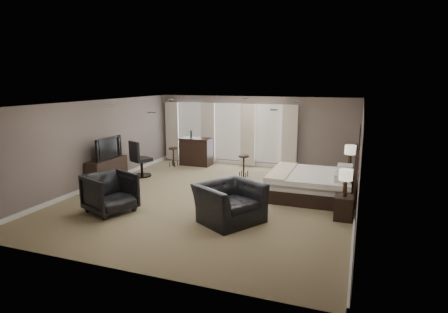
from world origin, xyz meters
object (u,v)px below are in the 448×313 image
(nightstand_far, at_px, (349,177))
(dresser, at_px, (107,172))
(desk_chair, at_px, (141,159))
(bar_stool_left, at_px, (174,157))
(lamp_near, at_px, (345,183))
(armchair_far, at_px, (110,191))
(bed, at_px, (313,172))
(nightstand_near, at_px, (344,208))
(armchair_near, at_px, (230,196))
(lamp_far, at_px, (350,157))
(tv, at_px, (106,156))
(bar_counter, at_px, (196,152))
(bar_stool_right, at_px, (244,166))

(nightstand_far, relative_size, dresser, 0.40)
(desk_chair, bearing_deg, bar_stool_left, -74.56)
(lamp_near, xyz_separation_m, dresser, (-6.92, 0.43, -0.45))
(armchair_far, bearing_deg, bed, -35.45)
(nightstand_near, relative_size, armchair_far, 0.52)
(armchair_far, relative_size, desk_chair, 0.87)
(bed, bearing_deg, armchair_near, -121.82)
(nightstand_far, relative_size, lamp_far, 0.86)
(nightstand_far, xyz_separation_m, desk_chair, (-6.56, -1.11, 0.32))
(lamp_near, distance_m, dresser, 6.95)
(tv, relative_size, bar_counter, 0.97)
(nightstand_near, distance_m, lamp_near, 0.59)
(nightstand_far, bearing_deg, armchair_near, -121.72)
(bar_counter, distance_m, desk_chair, 2.42)
(armchair_far, bearing_deg, nightstand_near, -53.20)
(nightstand_far, bearing_deg, bed, -121.54)
(dresser, bearing_deg, bar_counter, 69.19)
(tv, xyz_separation_m, bar_stool_left, (0.66, 3.05, -0.57))
(lamp_far, xyz_separation_m, tv, (-6.92, -2.47, -0.01))
(lamp_far, height_order, bar_stool_right, lamp_far)
(desk_chair, bearing_deg, tv, 101.10)
(nightstand_far, xyz_separation_m, tv, (-6.92, -2.47, 0.63))
(dresser, bearing_deg, tv, 90.00)
(nightstand_far, xyz_separation_m, armchair_far, (-5.38, -4.37, 0.24))
(nightstand_far, bearing_deg, lamp_far, 0.00)
(tv, bearing_deg, dresser, -180.00)
(bed, xyz_separation_m, lamp_far, (0.89, 1.45, 0.22))
(bar_counter, xyz_separation_m, bar_stool_right, (2.24, -1.11, -0.15))
(nightstand_far, height_order, bar_stool_right, bar_stool_right)
(bar_stool_left, bearing_deg, desk_chair, -100.32)
(dresser, height_order, desk_chair, desk_chair)
(lamp_near, xyz_separation_m, bar_stool_left, (-6.26, 3.47, -0.51))
(lamp_far, bearing_deg, bar_counter, 168.91)
(lamp_far, bearing_deg, bar_stool_left, 174.76)
(armchair_near, bearing_deg, bar_counter, 63.68)
(nightstand_far, bearing_deg, nightstand_near, -90.00)
(tv, bearing_deg, armchair_far, -141.01)
(bed, xyz_separation_m, bar_stool_right, (-2.44, 1.43, -0.34))
(lamp_near, relative_size, dresser, 0.43)
(lamp_near, relative_size, armchair_near, 0.46)
(tv, xyz_separation_m, armchair_near, (4.48, -1.48, -0.33))
(bed, bearing_deg, desk_chair, 176.60)
(lamp_near, distance_m, armchair_near, 2.67)
(bed, distance_m, lamp_near, 1.71)
(tv, xyz_separation_m, armchair_far, (1.54, -1.90, -0.39))
(lamp_far, relative_size, armchair_near, 0.50)
(nightstand_far, height_order, armchair_far, armchair_far)
(bar_stool_left, bearing_deg, bed, -20.66)
(tv, height_order, bar_stool_right, tv)
(bar_stool_left, distance_m, bar_stool_right, 2.99)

